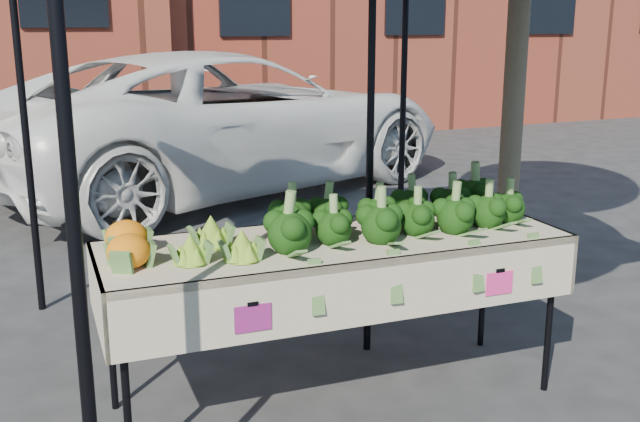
{
  "coord_description": "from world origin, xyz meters",
  "views": [
    {
      "loc": [
        -1.63,
        -3.49,
        1.98
      ],
      "look_at": [
        -0.06,
        0.07,
        1.0
      ],
      "focal_mm": 42.29,
      "sensor_mm": 36.0,
      "label": 1
    }
  ],
  "objects": [
    {
      "name": "romanesco_cluster",
      "position": [
        -0.72,
        -0.15,
        1.0
      ],
      "size": [
        0.43,
        0.47,
        0.2
      ],
      "primitive_type": "ellipsoid",
      "color": "#7BB632",
      "rests_on": "table"
    },
    {
      "name": "ground",
      "position": [
        0.0,
        0.0,
        0.0
      ],
      "size": [
        90.0,
        90.0,
        0.0
      ],
      "primitive_type": "plane",
      "color": "#272729"
    },
    {
      "name": "canopy",
      "position": [
        0.04,
        0.44,
        1.37
      ],
      "size": [
        3.16,
        3.16,
        2.74
      ],
      "primitive_type": null,
      "color": "black",
      "rests_on": "ground"
    },
    {
      "name": "broccoli_heap",
      "position": [
        0.3,
        -0.11,
        1.03
      ],
      "size": [
        1.54,
        0.57,
        0.26
      ],
      "primitive_type": "ellipsoid",
      "color": "black",
      "rests_on": "table"
    },
    {
      "name": "table",
      "position": [
        -0.06,
        -0.13,
        0.45
      ],
      "size": [
        2.44,
        0.92,
        0.9
      ],
      "color": "beige",
      "rests_on": "ground"
    },
    {
      "name": "cauliflower_pair",
      "position": [
        -1.09,
        -0.07,
        0.99
      ],
      "size": [
        0.23,
        0.43,
        0.18
      ],
      "primitive_type": "ellipsoid",
      "color": "orange",
      "rests_on": "table"
    }
  ]
}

